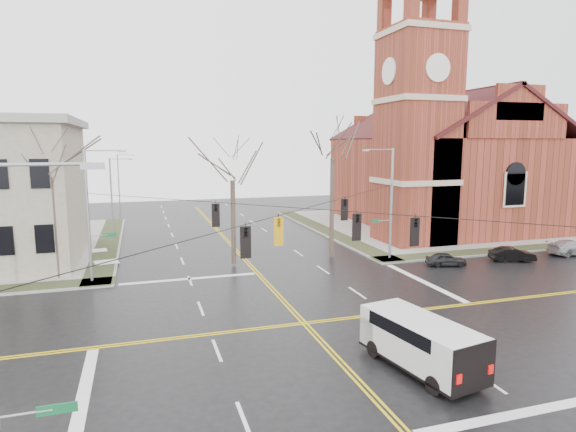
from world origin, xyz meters
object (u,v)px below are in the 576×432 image
object	(u,v)px
cargo_van	(417,339)
tree_ne	(333,151)
streetlight_north_a	(113,194)
parked_car_b	(512,254)
church	(437,153)
streetlight_north_b	(120,180)
tree_nw_near	(232,175)
parked_car_c	(572,247)
signal_pole_nw	(91,212)
parked_car_a	(446,259)
tree_nw_far	(52,170)
signal_pole_ne	(389,200)

from	to	relation	value
cargo_van	tree_ne	world-z (taller)	tree_ne
streetlight_north_a	parked_car_b	distance (m)	37.45
church	streetlight_north_b	bearing A→B (deg)	146.75
streetlight_north_a	tree_nw_near	distance (m)	17.72
streetlight_north_a	parked_car_c	bearing A→B (deg)	-27.28
church	cargo_van	size ratio (longest dim) A/B	4.57
signal_pole_nw	streetlight_north_a	size ratio (longest dim) A/B	1.12
parked_car_a	tree_ne	size ratio (longest dim) A/B	0.25
tree_nw_far	tree_ne	distance (m)	20.94
tree_nw_far	tree_ne	bearing A→B (deg)	1.00
signal_pole_nw	parked_car_b	world-z (taller)	signal_pole_nw
church	streetlight_north_b	world-z (taller)	church
parked_car_c	tree_nw_near	world-z (taller)	tree_nw_near
cargo_van	tree_nw_near	distance (m)	20.73
streetlight_north_a	tree_ne	distance (m)	23.34
signal_pole_ne	streetlight_north_b	world-z (taller)	signal_pole_ne
cargo_van	parked_car_a	distance (m)	18.65
church	parked_car_c	xyz separation A→B (m)	(2.64, -16.41, -7.80)
parked_car_a	parked_car_b	bearing A→B (deg)	-77.04
streetlight_north_b	parked_car_a	size ratio (longest dim) A/B	2.58
parked_car_b	signal_pole_nw	bearing A→B (deg)	101.73
parked_car_a	tree_nw_far	distance (m)	29.75
streetlight_north_a	tree_nw_far	world-z (taller)	tree_nw_far
cargo_van	tree_ne	bearing A→B (deg)	67.69
parked_car_a	signal_pole_nw	bearing A→B (deg)	98.73
signal_pole_ne	tree_ne	world-z (taller)	tree_ne
signal_pole_nw	tree_ne	xyz separation A→B (m)	(18.44, 2.03, 3.96)
church	streetlight_north_a	bearing A→B (deg)	174.81
church	streetlight_north_a	distance (m)	35.78
church	tree_ne	world-z (taller)	church
signal_pole_nw	parked_car_c	bearing A→B (deg)	-4.62
streetlight_north_a	streetlight_north_b	bearing A→B (deg)	90.00
parked_car_a	tree_nw_near	xyz separation A→B (m)	(-15.90, 4.98, 6.63)
tree_nw_far	tree_nw_near	world-z (taller)	tree_nw_far
parked_car_c	streetlight_north_b	bearing A→B (deg)	43.31
tree_nw_far	tree_nw_near	xyz separation A→B (m)	(12.53, 0.05, -0.57)
tree_nw_near	parked_car_c	bearing A→B (deg)	-9.60
tree_nw_far	church	bearing A→B (deg)	16.77
parked_car_c	tree_nw_near	distance (m)	29.78
signal_pole_nw	parked_car_b	bearing A→B (deg)	-6.36
cargo_van	tree_nw_far	world-z (taller)	tree_nw_far
streetlight_north_a	parked_car_a	xyz separation A→B (m)	(25.30, -19.76, -3.94)
church	tree_nw_near	xyz separation A→B (m)	(-26.02, -11.56, -1.28)
church	signal_pole_ne	size ratio (longest dim) A/B	3.06
cargo_van	parked_car_c	bearing A→B (deg)	20.53
signal_pole_ne	parked_car_c	xyz separation A→B (m)	(16.08, -3.13, -4.31)
parked_car_b	tree_nw_far	world-z (taller)	tree_nw_far
parked_car_c	tree_ne	distance (m)	22.50
tree_nw_far	streetlight_north_b	bearing A→B (deg)	84.86
tree_ne	parked_car_a	bearing A→B (deg)	-35.08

